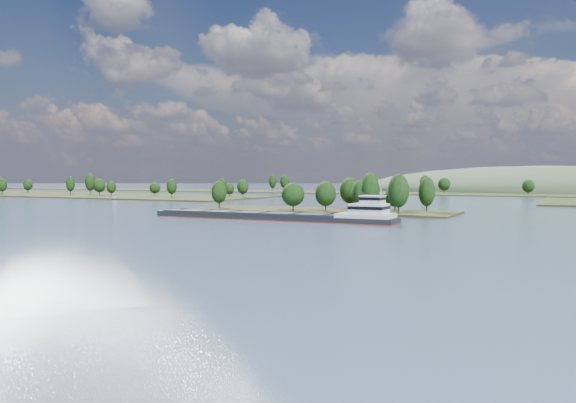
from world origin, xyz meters
The scene contains 7 objects.
ground centered at (0.00, 120.00, 0.00)m, with size 1800.00×1800.00×0.00m, color #374A60.
tree_island centered at (6.34, 179.12, 4.05)m, with size 100.00×30.61×15.11m.
left_bank centered at (-229.13, 260.06, 0.87)m, with size 300.00×80.00×16.03m.
back_shoreline centered at (8.46, 399.69, 0.75)m, with size 900.00×60.00×15.56m.
hill_west centered at (60.00, 500.00, 0.00)m, with size 320.00×160.00×44.00m, color #394D35.
cargo_barge centered at (7.57, 136.97, 1.36)m, with size 80.10×10.87×10.81m.
motorboat centered at (-144.00, 220.56, 1.22)m, with size 2.39×6.34×2.45m, color silver.
Camera 1 is at (85.74, -13.21, 13.38)m, focal length 35.00 mm.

